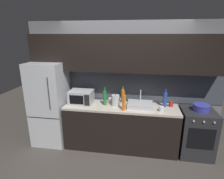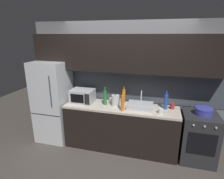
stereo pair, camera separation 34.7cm
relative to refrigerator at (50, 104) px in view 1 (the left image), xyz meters
name	(u,v)px [view 1 (the left image)]	position (x,y,z in m)	size (l,w,h in m)	color
ground_plane	(114,178)	(1.48, -0.90, -0.86)	(10.00, 10.00, 0.00)	#3D3833
back_wall	(123,70)	(1.48, 0.30, 0.69)	(3.95, 0.44, 2.50)	slate
counter_run	(121,127)	(1.48, 0.00, -0.41)	(2.21, 0.60, 0.90)	black
refrigerator	(50,104)	(0.00, 0.00, 0.00)	(0.68, 0.69, 1.72)	#B7BABF
oven_range	(196,132)	(2.93, 0.00, -0.41)	(0.60, 0.62, 0.90)	#232326
microwave	(81,97)	(0.68, 0.02, 0.17)	(0.46, 0.35, 0.27)	#A8AAAF
sink_basin	(140,105)	(1.85, 0.03, 0.08)	(0.48, 0.38, 0.30)	#ADAFB5
kettle	(116,100)	(1.38, 0.01, 0.15)	(0.19, 0.16, 0.24)	#B7BABF
wine_bottle_orange	(124,102)	(1.56, -0.20, 0.19)	(0.06, 0.06, 0.37)	orange
wine_bottle_amber	(123,96)	(1.50, 0.22, 0.18)	(0.07, 0.07, 0.34)	#B27019
wine_bottle_blue	(165,100)	(2.32, 0.09, 0.19)	(0.07, 0.07, 0.35)	#234299
wine_bottle_green	(105,98)	(1.16, 0.01, 0.19)	(0.07, 0.07, 0.36)	#1E6B2D
mug_white	(110,100)	(1.25, 0.16, 0.09)	(0.08, 0.08, 0.10)	silver
mug_clear	(161,109)	(2.23, -0.14, 0.09)	(0.09, 0.09, 0.09)	silver
mug_red	(171,104)	(2.44, 0.13, 0.09)	(0.08, 0.08, 0.10)	#A82323
cooking_pot	(201,108)	(2.96, 0.00, 0.10)	(0.29, 0.29, 0.12)	#333899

